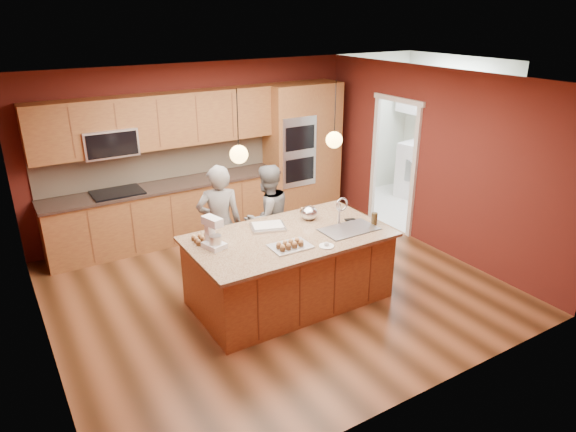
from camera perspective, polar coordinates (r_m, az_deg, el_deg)
floor at (r=6.92m, az=-1.52°, el=-7.94°), size 5.50×5.50×0.00m
ceiling at (r=6.04m, az=-1.78°, el=14.84°), size 5.50×5.50×0.00m
wall_back at (r=8.52m, az=-10.13°, el=7.38°), size 5.50×0.00×5.50m
wall_front at (r=4.54m, az=14.42°, el=-6.37°), size 5.50×0.00×5.50m
wall_left at (r=5.62m, az=-26.75°, el=-2.47°), size 0.00×5.00×5.00m
wall_right at (r=8.02m, az=15.75°, el=5.97°), size 0.00×5.00×5.00m
cabinet_run at (r=8.18m, az=-13.71°, el=3.80°), size 3.74×0.64×2.30m
oven_column at (r=9.13m, az=1.57°, el=7.39°), size 1.30×0.62×2.30m
doorway_trim at (r=8.62m, az=11.62°, el=5.38°), size 0.08×1.11×2.20m
laundry_room at (r=9.85m, az=17.56°, el=12.24°), size 2.60×2.70×2.70m
pendant_left at (r=5.58m, az=-5.48°, el=6.87°), size 0.20×0.20×0.80m
pendant_right at (r=6.22m, az=5.15°, el=8.46°), size 0.20×0.20×0.80m
island at (r=6.44m, az=0.24°, el=-5.69°), size 2.44×1.37×1.28m
person_left at (r=6.83m, az=-7.59°, el=-0.93°), size 0.68×0.55×1.63m
person_right at (r=7.14m, az=-2.31°, el=-0.18°), size 0.81×0.67×1.51m
stand_mixer at (r=5.93m, az=-8.31°, el=-2.05°), size 0.25×0.31×0.37m
sheet_cake at (r=6.44m, az=-2.25°, el=-1.17°), size 0.50×0.43×0.05m
cooling_rack at (r=5.93m, az=0.25°, el=-3.39°), size 0.47×0.34×0.02m
mixing_bowl at (r=6.68m, az=2.35°, el=0.34°), size 0.22×0.22×0.19m
plate at (r=5.96m, az=4.30°, el=-3.35°), size 0.18×0.18×0.01m
tumbler at (r=6.62m, az=9.57°, el=-0.29°), size 0.08×0.08×0.15m
phone at (r=6.73m, az=6.90°, el=-0.39°), size 0.15×0.11×0.01m
cupcakes_left at (r=6.16m, az=-9.12°, el=-2.41°), size 0.31×0.24×0.07m
cupcakes_rack at (r=5.88m, az=0.22°, el=-3.15°), size 0.33×0.16×0.07m
cupcakes_right at (r=6.95m, az=2.17°, el=0.71°), size 0.21×0.14×0.06m
washer at (r=9.80m, az=17.58°, el=3.07°), size 0.67×0.68×0.88m
dryer at (r=10.34m, az=14.41°, el=4.93°), size 0.78×0.80×1.07m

